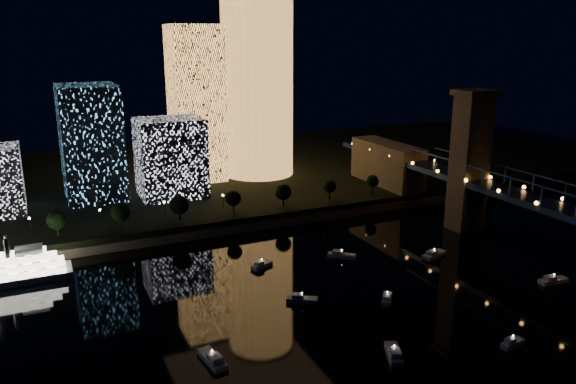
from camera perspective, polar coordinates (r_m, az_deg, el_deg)
name	(u,v)px	position (r m, az deg, el deg)	size (l,w,h in m)	color
ground	(396,328)	(140.58, 10.88, -13.43)	(520.00, 520.00, 0.00)	black
far_bank	(204,174)	(276.90, -8.51, 1.80)	(420.00, 160.00, 5.00)	black
seawall	(265,223)	(206.16, -2.34, -3.13)	(420.00, 6.00, 3.00)	#6B5E4C
tower_cylindrical	(258,86)	(258.79, -3.11, 10.75)	(34.00, 34.00, 81.63)	#FFA951
tower_rectangular	(196,104)	(252.41, -9.31, 8.80)	(21.21, 21.21, 67.47)	#FFA951
midrise_blocks	(68,159)	(229.63, -21.41, 3.15)	(105.47, 36.66, 44.59)	white
motorboats	(349,311)	(145.13, 6.20, -11.88)	(121.78, 69.09, 2.78)	silver
esplanade_trees	(164,207)	(199.06, -12.53, -1.47)	(165.55, 6.83, 8.92)	black
street_lamps	(164,206)	(205.40, -12.46, -1.36)	(132.70, 0.70, 5.65)	black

